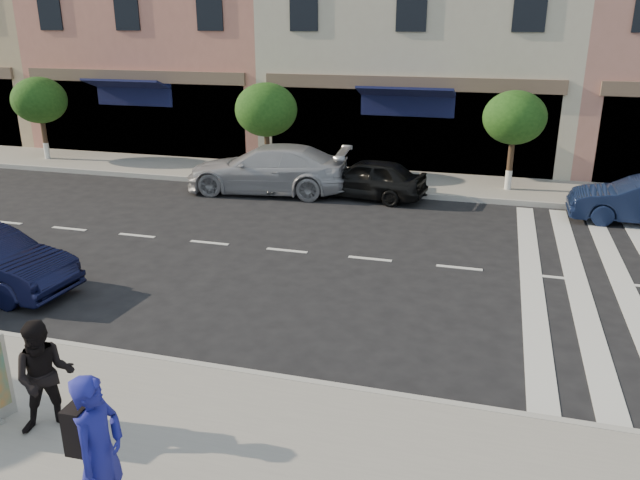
{
  "coord_description": "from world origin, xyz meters",
  "views": [
    {
      "loc": [
        2.53,
        -9.06,
        5.11
      ],
      "look_at": [
        -0.36,
        1.11,
        1.4
      ],
      "focal_mm": 35.0,
      "sensor_mm": 36.0,
      "label": 1
    }
  ],
  "objects_px": {
    "photographer": "(100,455)",
    "walker": "(45,377)",
    "car_far_left": "(268,169)",
    "car_far_mid": "(366,178)"
  },
  "relations": [
    {
      "from": "photographer",
      "to": "car_far_mid",
      "type": "relative_size",
      "value": 0.5
    },
    {
      "from": "walker",
      "to": "car_far_mid",
      "type": "height_order",
      "value": "walker"
    },
    {
      "from": "photographer",
      "to": "car_far_left",
      "type": "distance_m",
      "value": 14.07
    },
    {
      "from": "photographer",
      "to": "walker",
      "type": "bearing_deg",
      "value": 51.22
    },
    {
      "from": "walker",
      "to": "car_far_mid",
      "type": "xyz_separation_m",
      "value": [
        1.48,
        12.58,
        -0.29
      ]
    },
    {
      "from": "car_far_left",
      "to": "walker",
      "type": "bearing_deg",
      "value": 1.89
    },
    {
      "from": "walker",
      "to": "photographer",
      "type": "bearing_deg",
      "value": -69.35
    },
    {
      "from": "car_far_left",
      "to": "car_far_mid",
      "type": "distance_m",
      "value": 3.13
    },
    {
      "from": "photographer",
      "to": "car_far_left",
      "type": "bearing_deg",
      "value": 11.75
    },
    {
      "from": "photographer",
      "to": "walker",
      "type": "height_order",
      "value": "photographer"
    }
  ]
}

